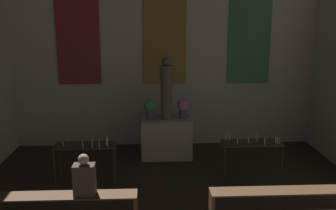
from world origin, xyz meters
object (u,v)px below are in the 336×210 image
(candle_rack_right, at_px, (251,147))
(pew_back_right, at_px, (279,196))
(person_seated, at_px, (84,177))
(statue, at_px, (166,90))
(altar, at_px, (166,138))
(pew_back_left, at_px, (66,201))
(flower_vase_right, at_px, (183,107))
(flower_vase_left, at_px, (150,108))
(candle_rack_left, at_px, (86,149))

(candle_rack_right, bearing_deg, pew_back_right, -86.49)
(candle_rack_right, xyz_separation_m, person_seated, (-3.24, -1.55, 0.06))
(candle_rack_right, bearing_deg, statue, 142.41)
(altar, relative_size, pew_back_left, 0.50)
(statue, xyz_separation_m, candle_rack_right, (1.74, -1.34, -0.97))
(statue, bearing_deg, flower_vase_right, 0.00)
(altar, xyz_separation_m, pew_back_left, (-1.83, -2.89, -0.15))
(flower_vase_right, xyz_separation_m, pew_back_left, (-2.23, -2.89, -0.91))
(flower_vase_left, relative_size, person_seated, 0.66)
(pew_back_right, relative_size, person_seated, 3.37)
(flower_vase_right, bearing_deg, pew_back_right, -63.54)
(flower_vase_right, relative_size, candle_rack_left, 0.38)
(candle_rack_right, bearing_deg, person_seated, -154.41)
(candle_rack_right, height_order, pew_back_left, candle_rack_right)
(flower_vase_right, bearing_deg, candle_rack_right, -44.91)
(pew_back_left, bearing_deg, person_seated, -0.00)
(statue, bearing_deg, candle_rack_left, -142.24)
(pew_back_right, bearing_deg, pew_back_left, 180.00)
(flower_vase_left, xyz_separation_m, person_seated, (-1.10, -2.89, -0.50))
(altar, bearing_deg, person_seated, -117.42)
(candle_rack_left, relative_size, pew_back_left, 0.52)
(candle_rack_right, bearing_deg, flower_vase_right, 135.09)
(person_seated, bearing_deg, statue, 62.58)
(altar, relative_size, candle_rack_left, 0.97)
(candle_rack_right, bearing_deg, flower_vase_left, 147.92)
(flower_vase_right, height_order, person_seated, flower_vase_right)
(flower_vase_right, bearing_deg, statue, 180.00)
(flower_vase_left, height_order, pew_back_right, flower_vase_left)
(altar, height_order, pew_back_left, altar)
(flower_vase_right, height_order, pew_back_left, flower_vase_right)
(candle_rack_right, height_order, pew_back_right, candle_rack_right)
(pew_back_right, xyz_separation_m, person_seated, (-3.33, -0.00, 0.42))
(candle_rack_right, bearing_deg, candle_rack_left, -179.96)
(statue, bearing_deg, altar, 0.00)
(candle_rack_left, bearing_deg, altar, 37.76)
(candle_rack_right, relative_size, person_seated, 1.76)
(flower_vase_right, xyz_separation_m, person_seated, (-1.89, -2.89, -0.50))
(pew_back_right, height_order, person_seated, person_seated)
(flower_vase_left, xyz_separation_m, pew_back_right, (2.23, -2.89, -0.91))
(flower_vase_left, bearing_deg, candle_rack_right, -32.08)
(statue, distance_m, person_seated, 3.38)
(altar, height_order, person_seated, person_seated)
(altar, xyz_separation_m, person_seated, (-1.50, -2.89, 0.26))
(pew_back_right, bearing_deg, flower_vase_left, 127.67)
(flower_vase_left, xyz_separation_m, flower_vase_right, (0.79, 0.00, 0.00))
(altar, height_order, candle_rack_left, candle_rack_left)
(altar, distance_m, candle_rack_left, 2.20)
(statue, bearing_deg, pew_back_right, -57.59)
(altar, distance_m, candle_rack_right, 2.20)
(flower_vase_left, height_order, flower_vase_right, same)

